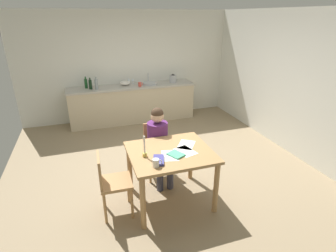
{
  "coord_description": "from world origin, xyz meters",
  "views": [
    {
      "loc": [
        -1.15,
        -3.99,
        2.47
      ],
      "look_at": [
        0.07,
        -0.32,
        0.85
      ],
      "focal_mm": 28.34,
      "sensor_mm": 36.0,
      "label": 1
    }
  ],
  "objects_px": {
    "person_seated": "(159,141)",
    "coffee_mug": "(156,163)",
    "book_magazine": "(159,160)",
    "bottle_vinegar": "(90,84)",
    "bottle_oil": "(86,83)",
    "sink_unit": "(150,83)",
    "chair_at_table": "(156,147)",
    "bottle_wine_red": "(96,84)",
    "teacup_on_counter": "(140,84)",
    "mixing_bowl": "(125,83)",
    "stovetop_kettle": "(173,78)",
    "wine_glass_near_sink": "(133,80)",
    "wine_glass_by_kettle": "(129,80)",
    "dining_table": "(170,159)",
    "candlestick": "(145,151)",
    "book_cookery": "(176,154)",
    "chair_side_empty": "(111,181)"
  },
  "relations": [
    {
      "from": "bottle_vinegar",
      "to": "wine_glass_by_kettle",
      "type": "relative_size",
      "value": 1.7
    },
    {
      "from": "bottle_oil",
      "to": "bottle_vinegar",
      "type": "distance_m",
      "value": 0.15
    },
    {
      "from": "book_magazine",
      "to": "bottle_vinegar",
      "type": "relative_size",
      "value": 0.96
    },
    {
      "from": "person_seated",
      "to": "teacup_on_counter",
      "type": "distance_m",
      "value": 2.57
    },
    {
      "from": "sink_unit",
      "to": "book_magazine",
      "type": "bearing_deg",
      "value": -103.09
    },
    {
      "from": "chair_at_table",
      "to": "mixing_bowl",
      "type": "relative_size",
      "value": 3.58
    },
    {
      "from": "person_seated",
      "to": "chair_side_empty",
      "type": "distance_m",
      "value": 1.03
    },
    {
      "from": "book_magazine",
      "to": "mixing_bowl",
      "type": "xyz_separation_m",
      "value": [
        0.21,
        3.54,
        0.15
      ]
    },
    {
      "from": "candlestick",
      "to": "chair_side_empty",
      "type": "bearing_deg",
      "value": 178.64
    },
    {
      "from": "chair_side_empty",
      "to": "stovetop_kettle",
      "type": "distance_m",
      "value": 3.88
    },
    {
      "from": "sink_unit",
      "to": "bottle_vinegar",
      "type": "relative_size",
      "value": 1.38
    },
    {
      "from": "wine_glass_near_sink",
      "to": "teacup_on_counter",
      "type": "bearing_deg",
      "value": -70.56
    },
    {
      "from": "candlestick",
      "to": "wine_glass_near_sink",
      "type": "xyz_separation_m",
      "value": [
        0.55,
        3.45,
        0.13
      ]
    },
    {
      "from": "sink_unit",
      "to": "dining_table",
      "type": "bearing_deg",
      "value": -100.11
    },
    {
      "from": "chair_at_table",
      "to": "coffee_mug",
      "type": "height_order",
      "value": "coffee_mug"
    },
    {
      "from": "chair_at_table",
      "to": "book_magazine",
      "type": "bearing_deg",
      "value": -104.19
    },
    {
      "from": "bottle_oil",
      "to": "chair_at_table",
      "type": "bearing_deg",
      "value": -70.48
    },
    {
      "from": "dining_table",
      "to": "wine_glass_by_kettle",
      "type": "distance_m",
      "value": 3.43
    },
    {
      "from": "bottle_vinegar",
      "to": "stovetop_kettle",
      "type": "distance_m",
      "value": 2.01
    },
    {
      "from": "teacup_on_counter",
      "to": "sink_unit",
      "type": "bearing_deg",
      "value": 28.44
    },
    {
      "from": "sink_unit",
      "to": "stovetop_kettle",
      "type": "relative_size",
      "value": 1.64
    },
    {
      "from": "mixing_bowl",
      "to": "stovetop_kettle",
      "type": "distance_m",
      "value": 1.2
    },
    {
      "from": "book_magazine",
      "to": "wine_glass_near_sink",
      "type": "relative_size",
      "value": 1.63
    },
    {
      "from": "person_seated",
      "to": "chair_at_table",
      "type": "bearing_deg",
      "value": 89.76
    },
    {
      "from": "coffee_mug",
      "to": "bottle_oil",
      "type": "distance_m",
      "value": 3.72
    },
    {
      "from": "teacup_on_counter",
      "to": "bottle_vinegar",
      "type": "bearing_deg",
      "value": 174.18
    },
    {
      "from": "person_seated",
      "to": "coffee_mug",
      "type": "xyz_separation_m",
      "value": [
        -0.3,
        -0.89,
        0.16
      ]
    },
    {
      "from": "book_cookery",
      "to": "chair_side_empty",
      "type": "bearing_deg",
      "value": 145.53
    },
    {
      "from": "dining_table",
      "to": "candlestick",
      "type": "height_order",
      "value": "candlestick"
    },
    {
      "from": "candlestick",
      "to": "stovetop_kettle",
      "type": "bearing_deg",
      "value": 64.93
    },
    {
      "from": "person_seated",
      "to": "book_magazine",
      "type": "bearing_deg",
      "value": -106.69
    },
    {
      "from": "dining_table",
      "to": "bottle_vinegar",
      "type": "xyz_separation_m",
      "value": [
        -0.83,
        3.23,
        0.34
      ]
    },
    {
      "from": "bottle_wine_red",
      "to": "teacup_on_counter",
      "type": "height_order",
      "value": "bottle_wine_red"
    },
    {
      "from": "bottle_wine_red",
      "to": "teacup_on_counter",
      "type": "relative_size",
      "value": 2.45
    },
    {
      "from": "book_magazine",
      "to": "wine_glass_near_sink",
      "type": "bearing_deg",
      "value": 100.46
    },
    {
      "from": "bottle_wine_red",
      "to": "wine_glass_by_kettle",
      "type": "xyz_separation_m",
      "value": [
        0.79,
        0.24,
        -0.01
      ]
    },
    {
      "from": "coffee_mug",
      "to": "wine_glass_by_kettle",
      "type": "xyz_separation_m",
      "value": [
        0.37,
        3.73,
        0.17
      ]
    },
    {
      "from": "book_magazine",
      "to": "stovetop_kettle",
      "type": "height_order",
      "value": "stovetop_kettle"
    },
    {
      "from": "bottle_vinegar",
      "to": "book_cookery",
      "type": "bearing_deg",
      "value": -75.59
    },
    {
      "from": "stovetop_kettle",
      "to": "teacup_on_counter",
      "type": "xyz_separation_m",
      "value": [
        -0.89,
        -0.15,
        -0.05
      ]
    },
    {
      "from": "coffee_mug",
      "to": "candlestick",
      "type": "bearing_deg",
      "value": 104.37
    },
    {
      "from": "book_cookery",
      "to": "bottle_oil",
      "type": "bearing_deg",
      "value": 77.9
    },
    {
      "from": "teacup_on_counter",
      "to": "bottle_oil",
      "type": "bearing_deg",
      "value": 169.07
    },
    {
      "from": "mixing_bowl",
      "to": "bottle_vinegar",
      "type": "bearing_deg",
      "value": -172.08
    },
    {
      "from": "sink_unit",
      "to": "bottle_wine_red",
      "type": "distance_m",
      "value": 1.29
    },
    {
      "from": "bottle_vinegar",
      "to": "coffee_mug",
      "type": "bearing_deg",
      "value": -81.32
    },
    {
      "from": "chair_side_empty",
      "to": "coffee_mug",
      "type": "height_order",
      "value": "coffee_mug"
    },
    {
      "from": "coffee_mug",
      "to": "book_cookery",
      "type": "distance_m",
      "value": 0.37
    },
    {
      "from": "dining_table",
      "to": "teacup_on_counter",
      "type": "height_order",
      "value": "teacup_on_counter"
    },
    {
      "from": "book_magazine",
      "to": "sink_unit",
      "type": "height_order",
      "value": "sink_unit"
    }
  ]
}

